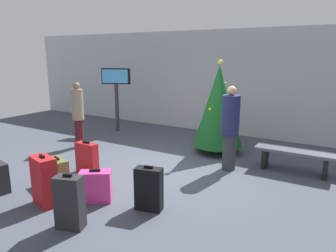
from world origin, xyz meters
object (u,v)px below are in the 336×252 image
waiting_bench (295,155)px  suitcase_3 (96,186)px  holiday_tree (219,106)px  traveller_1 (230,127)px  suitcase_5 (149,189)px  suitcase_6 (87,158)px  traveller_0 (78,113)px  flight_info_kiosk (116,88)px  suitcase_0 (58,172)px  suitcase_2 (70,202)px  suitcase_1 (44,181)px

waiting_bench → suitcase_3: (-2.57, -3.06, -0.10)m
holiday_tree → traveller_1: size_ratio=1.28×
traveller_1 → suitcase_3: bearing=-118.2°
suitcase_5 → suitcase_6: 2.08m
traveller_0 → suitcase_5: (3.49, -1.89, -0.56)m
flight_info_kiosk → suitcase_3: size_ratio=3.51×
holiday_tree → suitcase_0: bearing=-117.9°
flight_info_kiosk → traveller_1: 4.49m
holiday_tree → traveller_1: bearing=-55.9°
holiday_tree → suitcase_2: size_ratio=2.82×
suitcase_0 → waiting_bench: bearing=38.7°
waiting_bench → suitcase_2: suitcase_2 is taller
holiday_tree → waiting_bench: size_ratio=1.45×
traveller_1 → traveller_0: bearing=-173.7°
flight_info_kiosk → holiday_tree: bearing=-7.6°
suitcase_2 → suitcase_3: (-0.27, 0.79, -0.12)m
traveller_1 → suitcase_5: traveller_1 is taller
suitcase_3 → suitcase_0: bearing=172.8°
suitcase_0 → suitcase_2: 1.65m
suitcase_0 → suitcase_6: size_ratio=0.84×
suitcase_2 → suitcase_3: 0.85m
suitcase_0 → flight_info_kiosk: bearing=115.0°
flight_info_kiosk → traveller_0: (0.30, -1.88, -0.47)m
traveller_0 → traveller_1: (3.93, 0.43, 0.03)m
suitcase_0 → suitcase_1: suitcase_1 is taller
waiting_bench → traveller_0: bearing=-169.4°
suitcase_0 → suitcase_5: bearing=2.2°
flight_info_kiosk → traveller_1: bearing=-18.9°
holiday_tree → suitcase_3: bearing=-101.3°
flight_info_kiosk → traveller_1: size_ratio=1.11×
traveller_0 → traveller_1: bearing=6.3°
suitcase_1 → suitcase_5: 1.70m
suitcase_5 → suitcase_6: bearing=161.8°
suitcase_1 → suitcase_6: suitcase_1 is taller
waiting_bench → traveller_1: size_ratio=0.89×
flight_info_kiosk → suitcase_1: flight_info_kiosk is taller
holiday_tree → waiting_bench: holiday_tree is taller
suitcase_6 → traveller_1: bearing=34.7°
suitcase_3 → flight_info_kiosk: bearing=125.8°
traveller_1 → holiday_tree: bearing=124.1°
waiting_bench → suitcase_0: 4.68m
suitcase_6 → suitcase_1: bearing=-72.3°
suitcase_1 → suitcase_3: bearing=38.5°
holiday_tree → traveller_0: 3.57m
suitcase_2 → suitcase_1: bearing=162.0°
traveller_0 → flight_info_kiosk: bearing=98.9°
suitcase_3 → suitcase_6: (-1.06, 0.86, 0.06)m
suitcase_3 → suitcase_5: 0.94m
suitcase_1 → holiday_tree: bearing=71.7°
suitcase_1 → suitcase_5: (1.54, 0.71, -0.06)m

